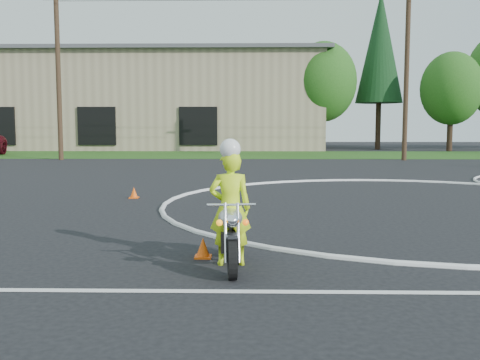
{
  "coord_description": "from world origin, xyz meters",
  "views": [
    {
      "loc": [
        -3.87,
        -10.06,
        1.92
      ],
      "look_at": [
        -4.04,
        -1.85,
        1.1
      ],
      "focal_mm": 40.0,
      "sensor_mm": 36.0,
      "label": 1
    }
  ],
  "objects": [
    {
      "name": "ground",
      "position": [
        0.0,
        0.0,
        0.0
      ],
      "size": [
        120.0,
        120.0,
        0.0
      ],
      "primitive_type": "plane",
      "color": "black",
      "rests_on": "ground"
    },
    {
      "name": "course_markings",
      "position": [
        2.17,
        4.35,
        0.01
      ],
      "size": [
        19.05,
        19.05,
        0.12
      ],
      "color": "silver",
      "rests_on": "ground"
    },
    {
      "name": "treeline",
      "position": [
        14.78,
        34.61,
        6.62
      ],
      "size": [
        38.2,
        8.1,
        14.52
      ],
      "color": "#382619",
      "rests_on": "ground"
    },
    {
      "name": "warehouse",
      "position": [
        -18.0,
        39.99,
        4.16
      ],
      "size": [
        41.0,
        17.0,
        8.3
      ],
      "color": "tan",
      "rests_on": "ground"
    },
    {
      "name": "utility_poles",
      "position": [
        5.0,
        21.0,
        5.2
      ],
      "size": [
        41.6,
        1.12,
        10.0
      ],
      "color": "#473321",
      "rests_on": "ground"
    },
    {
      "name": "primary_motorcycle",
      "position": [
        -4.15,
        -2.88,
        0.46
      ],
      "size": [
        0.63,
        1.81,
        0.95
      ],
      "rotation": [
        0.0,
        0.0,
        0.09
      ],
      "color": "black",
      "rests_on": "ground"
    },
    {
      "name": "grass_strip",
      "position": [
        0.0,
        27.0,
        0.01
      ],
      "size": [
        120.0,
        10.0,
        0.02
      ],
      "primitive_type": "cube",
      "color": "#1E4714",
      "rests_on": "ground"
    },
    {
      "name": "rider_primary_grp",
      "position": [
        -4.16,
        -2.75,
        0.85
      ],
      "size": [
        0.61,
        0.43,
        1.76
      ],
      "rotation": [
        0.0,
        0.0,
        0.09
      ],
      "color": "#D6FF1A",
      "rests_on": "ground"
    }
  ]
}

